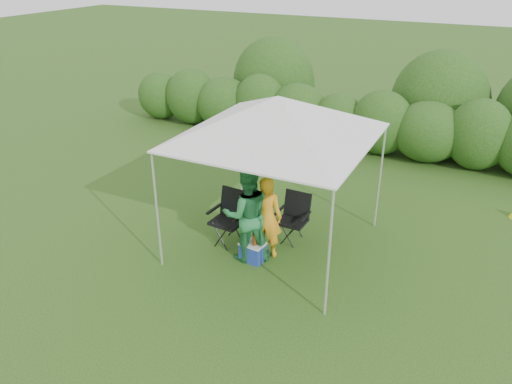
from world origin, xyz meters
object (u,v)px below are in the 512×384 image
at_px(canopy, 278,117).
at_px(man, 266,217).
at_px(chair_left, 230,214).
at_px(cooler, 253,252).
at_px(chair_right, 294,214).
at_px(woman, 247,214).

bearing_deg(canopy, man, -91.21).
height_order(chair_left, cooler, chair_left).
bearing_deg(chair_right, chair_left, -148.86).
height_order(man, cooler, man).
xyz_separation_m(canopy, chair_right, (0.23, 0.34, -1.94)).
height_order(chair_right, chair_left, chair_left).
relative_size(woman, cooler, 3.85).
xyz_separation_m(chair_right, chair_left, (-1.04, -0.60, 0.05)).
bearing_deg(cooler, man, 72.53).
xyz_separation_m(canopy, cooler, (-0.14, -0.68, -2.28)).
bearing_deg(chair_left, man, -5.19).
bearing_deg(chair_right, canopy, -122.89).
bearing_deg(woman, chair_left, -68.79).
distance_m(man, woman, 0.36).
bearing_deg(cooler, chair_right, 76.84).
relative_size(chair_right, man, 0.60).
xyz_separation_m(chair_left, man, (0.80, -0.14, 0.19)).
bearing_deg(man, chair_right, -119.83).
height_order(man, woman, woman).
relative_size(chair_left, woman, 0.58).
bearing_deg(woman, canopy, -146.90).
distance_m(woman, cooler, 0.71).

